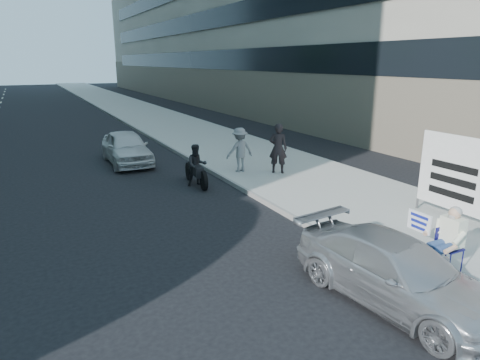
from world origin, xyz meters
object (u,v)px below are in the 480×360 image
seated_protester (446,236)px  jogger (240,150)px  parked_sedan (397,272)px  pedestrian_woman (278,148)px  protest_banner (473,178)px  motorcycle (197,167)px  white_sedan_near (126,147)px

seated_protester → jogger: size_ratio=0.80×
parked_sedan → pedestrian_woman: bearing=65.0°
seated_protester → parked_sedan: (-1.49, -0.23, -0.30)m
protest_banner → parked_sedan: size_ratio=0.77×
pedestrian_woman → motorcycle: bearing=32.6°
protest_banner → parked_sedan: protest_banner is taller
jogger → protest_banner: bearing=107.3°
protest_banner → parked_sedan: 4.38m
seated_protester → pedestrian_woman: bearing=81.7°
seated_protester → parked_sedan: seated_protester is taller
parked_sedan → motorcycle: 8.45m
protest_banner → white_sedan_near: bearing=117.3°
seated_protester → motorcycle: 8.43m
seated_protester → white_sedan_near: 13.01m
jogger → protest_banner: (2.51, -7.43, 0.44)m
seated_protester → jogger: bearing=89.9°
motorcycle → white_sedan_near: bearing=114.5°
white_sedan_near → motorcycle: size_ratio=1.92×
parked_sedan → seated_protester: bearing=1.7°
white_sedan_near → seated_protester: bearing=-74.7°
protest_banner → white_sedan_near: (-5.81, 11.27, -0.73)m
protest_banner → white_sedan_near: 12.70m
jogger → motorcycle: 2.02m
pedestrian_woman → parked_sedan: (-2.64, -8.18, -0.48)m
jogger → white_sedan_near: (-3.30, 3.84, -0.29)m
jogger → motorcycle: (-1.92, -0.54, -0.33)m
seated_protester → parked_sedan: bearing=-171.2°
parked_sedan → motorcycle: bearing=85.8°
protest_banner → motorcycle: bearing=122.7°
white_sedan_near → parked_sedan: bearing=-81.3°
motorcycle → jogger: bearing=22.7°
pedestrian_woman → white_sedan_near: size_ratio=0.46×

